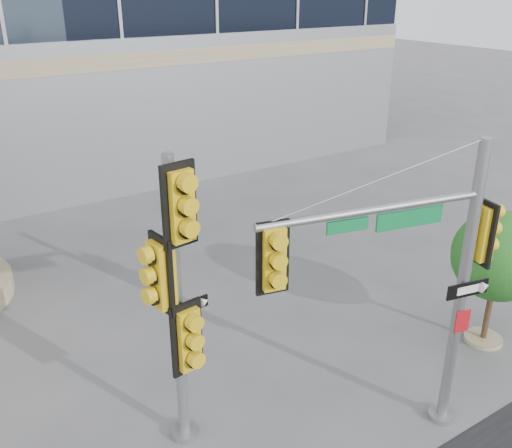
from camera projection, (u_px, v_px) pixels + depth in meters
ground at (313, 413)px, 11.40m from camera, size 120.00×120.00×0.00m
main_signal_pole at (418, 269)px, 9.56m from camera, size 4.33×1.30×5.66m
secondary_signal_pole at (177, 289)px, 9.44m from camera, size 0.99×0.73×5.55m
street_tree at (498, 259)px, 12.86m from camera, size 2.12×2.07×3.30m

